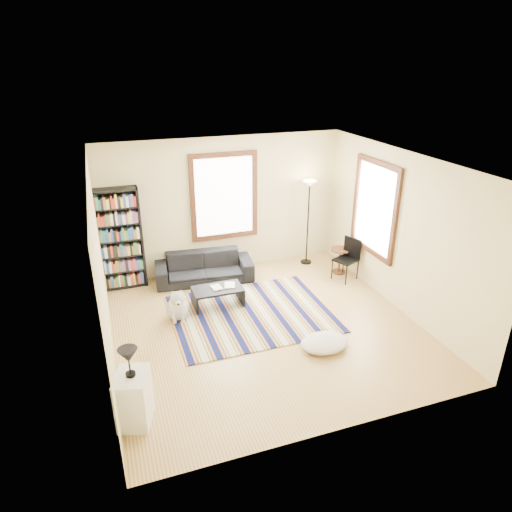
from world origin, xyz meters
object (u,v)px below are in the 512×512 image
object	(u,v)px
floor_cushion	(324,343)
white_cabinet	(134,398)
bookshelf	(119,239)
side_table	(339,261)
floor_lamp	(308,223)
dog	(177,303)
sofa	(204,267)
folding_chair	(346,260)
coffee_table	(218,297)

from	to	relation	value
floor_cushion	white_cabinet	bearing A→B (deg)	-168.16
bookshelf	floor_cushion	distance (m)	4.36
floor_cushion	side_table	xyz separation A→B (m)	(1.55, 2.36, 0.17)
floor_lamp	dog	distance (m)	3.47
sofa	dog	world-z (taller)	dog
sofa	side_table	size ratio (longest dim) A/B	3.60
sofa	dog	size ratio (longest dim) A/B	3.20
sofa	floor_cushion	xyz separation A→B (m)	(1.23, -2.94, -0.19)
side_table	bookshelf	bearing A→B (deg)	168.93
side_table	dog	size ratio (longest dim) A/B	0.89
bookshelf	folding_chair	size ratio (longest dim) A/B	2.33
bookshelf	side_table	distance (m)	4.50
folding_chair	dog	xyz separation A→B (m)	(-3.52, -0.39, -0.13)
coffee_table	floor_lamp	bearing A→B (deg)	27.24
coffee_table	sofa	bearing A→B (deg)	89.49
sofa	coffee_table	distance (m)	1.11
bookshelf	floor_cushion	bearing A→B (deg)	-48.85
sofa	floor_cushion	bearing A→B (deg)	-60.94
side_table	sofa	bearing A→B (deg)	168.15
side_table	floor_cushion	bearing A→B (deg)	-123.22
coffee_table	white_cabinet	bearing A→B (deg)	-124.89
coffee_table	dog	size ratio (longest dim) A/B	1.48
bookshelf	floor_cushion	xyz separation A→B (m)	(2.81, -3.21, -0.90)
bookshelf	floor_lamp	world-z (taller)	bookshelf
sofa	dog	distance (m)	1.51
side_table	folding_chair	xyz separation A→B (m)	(-0.05, -0.32, 0.16)
dog	white_cabinet	bearing A→B (deg)	-108.38
floor_cushion	side_table	size ratio (longest dim) A/B	1.44
sofa	folding_chair	xyz separation A→B (m)	(2.73, -0.90, 0.15)
floor_cushion	folding_chair	size ratio (longest dim) A/B	0.90
bookshelf	floor_lamp	size ratio (longest dim) A/B	1.08
floor_cushion	dog	bearing A→B (deg)	140.65
coffee_table	floor_cushion	world-z (taller)	coffee_table
side_table	dog	xyz separation A→B (m)	(-3.57, -0.71, 0.03)
side_table	folding_chair	world-z (taller)	folding_chair
white_cabinet	dog	size ratio (longest dim) A/B	1.15
sofa	floor_cushion	distance (m)	3.20
side_table	folding_chair	distance (m)	0.36
bookshelf	white_cabinet	size ratio (longest dim) A/B	2.86
floor_lamp	white_cabinet	world-z (taller)	floor_lamp
bookshelf	folding_chair	xyz separation A→B (m)	(4.30, -1.17, -0.57)
coffee_table	dog	world-z (taller)	dog
sofa	side_table	distance (m)	2.84
floor_cushion	white_cabinet	xyz separation A→B (m)	(-2.95, -0.62, 0.25)
floor_cushion	white_cabinet	size ratio (longest dim) A/B	1.11
sofa	coffee_table	size ratio (longest dim) A/B	2.16
floor_lamp	folding_chair	xyz separation A→B (m)	(0.40, -1.00, -0.50)
coffee_table	floor_cushion	xyz separation A→B (m)	(1.24, -1.84, -0.08)
sofa	floor_lamp	bearing A→B (deg)	8.85
side_table	folding_chair	size ratio (longest dim) A/B	0.63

